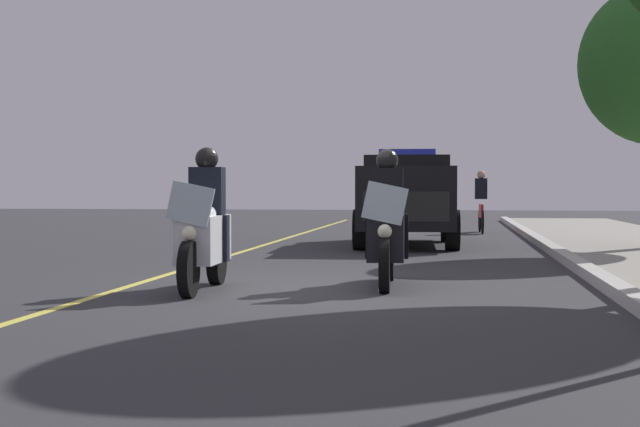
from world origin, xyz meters
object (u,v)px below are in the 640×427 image
(police_motorcycle_lead_left, at_px, (204,232))
(cyclist_background, at_px, (481,202))
(police_motorcycle_lead_right, at_px, (387,230))
(police_suv, at_px, (407,195))

(police_motorcycle_lead_left, height_order, cyclist_background, police_motorcycle_lead_left)
(police_motorcycle_lead_left, xyz_separation_m, cyclist_background, (-14.89, 3.70, 0.14))
(police_motorcycle_lead_right, distance_m, cyclist_background, 14.18)
(police_motorcycle_lead_left, relative_size, cyclist_background, 1.22)
(police_motorcycle_lead_left, distance_m, cyclist_background, 15.35)
(police_motorcycle_lead_left, xyz_separation_m, police_suv, (-9.16, 1.98, 0.37))
(cyclist_background, bearing_deg, police_motorcycle_lead_left, -13.94)
(police_motorcycle_lead_right, bearing_deg, police_suv, -178.97)
(police_motorcycle_lead_left, bearing_deg, police_motorcycle_lead_right, 110.56)
(police_motorcycle_lead_left, relative_size, police_suv, 0.43)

